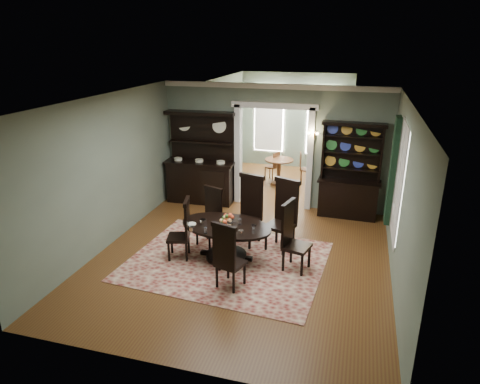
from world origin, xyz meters
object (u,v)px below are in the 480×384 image
at_px(dining_table, 226,235).
at_px(sideboard, 201,171).
at_px(welsh_dresser, 349,183).
at_px(parlor_table, 279,168).

distance_m(dining_table, sideboard, 3.18).
distance_m(welsh_dresser, parlor_table, 2.73).
bearing_deg(parlor_table, sideboard, -132.06).
height_order(welsh_dresser, parlor_table, welsh_dresser).
bearing_deg(welsh_dresser, parlor_table, 139.38).
bearing_deg(sideboard, parlor_table, 45.38).
distance_m(dining_table, welsh_dresser, 3.53).
distance_m(sideboard, parlor_table, 2.52).
xyz_separation_m(sideboard, parlor_table, (1.67, 1.86, -0.32)).
relative_size(dining_table, parlor_table, 2.37).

